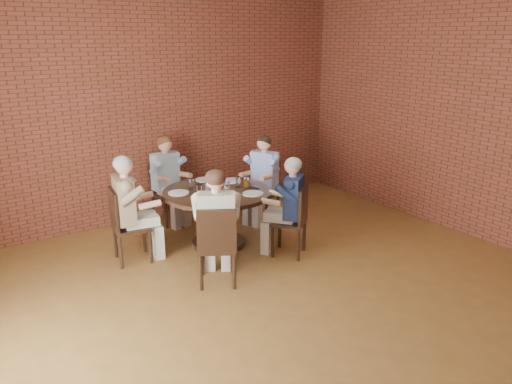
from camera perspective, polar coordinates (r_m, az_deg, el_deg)
floor at (r=5.09m, az=5.40°, el=-13.91°), size 7.00×7.00×0.00m
wall_back at (r=7.43m, az=-12.02°, el=9.75°), size 7.00×0.00×7.00m
wall_right at (r=6.99m, az=26.93°, el=7.81°), size 0.00×7.00×7.00m
dining_table at (r=6.47m, az=-4.39°, el=-1.70°), size 1.40×1.40×0.75m
chair_a at (r=7.41m, az=1.07°, el=0.56°), size 0.52×0.52×0.90m
diner_a at (r=7.31m, az=0.76°, el=1.48°), size 0.75×0.69×1.27m
chair_b at (r=7.43m, az=-10.30°, el=0.32°), size 0.45×0.45×0.91m
diner_b at (r=7.32m, az=-10.02°, el=1.27°), size 0.58×0.68×1.28m
chair_c at (r=6.19m, az=-14.85°, el=-3.41°), size 0.48×0.48×0.93m
diner_c at (r=6.15m, az=-14.20°, el=-1.97°), size 0.71×0.61×1.31m
chair_d at (r=5.43m, az=-4.47°, el=-5.86°), size 0.57×0.57×0.92m
diner_d at (r=5.44m, az=-4.50°, el=-4.04°), size 0.77×0.81×1.31m
chair_e at (r=6.19m, az=4.47°, el=-3.00°), size 0.54×0.54×0.89m
diner_e at (r=6.16m, az=3.82°, el=-1.73°), size 0.74×0.76×1.25m
plate_a at (r=6.81m, az=-2.83°, el=1.32°), size 0.26×0.26×0.01m
plate_b at (r=6.88m, az=-5.85°, el=1.43°), size 0.26×0.26×0.01m
plate_c at (r=6.34m, az=-8.85°, el=-0.09°), size 0.26×0.26×0.01m
plate_d at (r=6.24m, az=-0.34°, el=-0.18°), size 0.26×0.26×0.01m
glass_a at (r=6.51m, az=-2.05°, el=1.16°), size 0.07×0.07×0.14m
glass_b at (r=6.62m, az=-4.86°, el=1.36°), size 0.07×0.07×0.14m
glass_c at (r=6.48m, az=-7.39°, el=0.94°), size 0.07×0.07×0.14m
glass_d at (r=6.37m, az=-5.53°, el=0.71°), size 0.07×0.07×0.14m
glass_e at (r=6.20m, az=-6.54°, el=0.21°), size 0.07×0.07×0.14m
glass_f at (r=6.06m, az=-3.93°, el=-0.11°), size 0.07×0.07×0.14m
glass_g at (r=6.27m, az=-3.31°, el=0.50°), size 0.07×0.07×0.14m
glass_h at (r=6.52m, az=-1.13°, el=1.18°), size 0.07×0.07×0.14m
smartphone at (r=6.48m, az=-0.21°, el=0.48°), size 0.09×0.14×0.01m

